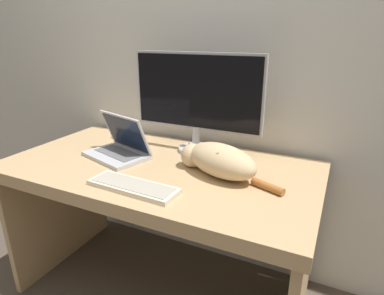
{
  "coord_description": "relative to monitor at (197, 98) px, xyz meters",
  "views": [
    {
      "loc": [
        0.76,
        -0.81,
        1.35
      ],
      "look_at": [
        0.2,
        0.35,
        0.89
      ],
      "focal_mm": 30.0,
      "sensor_mm": 36.0,
      "label": 1
    }
  ],
  "objects": [
    {
      "name": "desk",
      "position": [
        -0.08,
        -0.25,
        -0.44
      ],
      "size": [
        1.49,
        0.79,
        0.75
      ],
      "color": "tan",
      "rests_on": "ground_plane"
    },
    {
      "name": "external_keyboard",
      "position": [
        -0.04,
        -0.51,
        -0.27
      ],
      "size": [
        0.39,
        0.14,
        0.02
      ],
      "rotation": [
        0.0,
        0.0,
        -0.05
      ],
      "color": "beige",
      "rests_on": "desk"
    },
    {
      "name": "monitor",
      "position": [
        0.0,
        0.0,
        0.0
      ],
      "size": [
        0.69,
        0.19,
        0.51
      ],
      "color": "#B2B2B7",
      "rests_on": "desk"
    },
    {
      "name": "wall_back",
      "position": [
        -0.08,
        0.2,
        0.26
      ],
      "size": [
        6.4,
        0.06,
        2.6
      ],
      "color": "silver",
      "rests_on": "ground_plane"
    },
    {
      "name": "laptop",
      "position": [
        -0.32,
        -0.24,
        -0.24
      ],
      "size": [
        0.36,
        0.29,
        0.22
      ],
      "rotation": [
        0.0,
        0.0,
        -0.29
      ],
      "color": "#B7B7BC",
      "rests_on": "desk"
    },
    {
      "name": "cat",
      "position": [
        0.22,
        -0.23,
        -0.21
      ],
      "size": [
        0.5,
        0.3,
        0.14
      ],
      "rotation": [
        0.0,
        0.0,
        -0.37
      ],
      "color": "#D1B284",
      "rests_on": "desk"
    }
  ]
}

